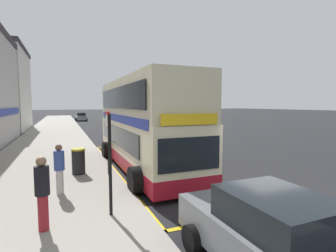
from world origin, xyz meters
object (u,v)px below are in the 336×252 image
(bus_stop_sign, at_px, (109,155))
(pedestrian_further_back, at_px, (42,190))
(parked_car_grey_ahead, at_px, (81,117))
(parked_car_grey_across, at_px, (273,237))
(parked_car_white_far, at_px, (146,121))
(litter_bin, at_px, (78,161))
(double_decker_bus, at_px, (143,127))
(pedestrian_waiting_near_sign, at_px, (59,167))

(bus_stop_sign, xyz_separation_m, pedestrian_further_back, (-1.66, -0.32, -0.66))
(parked_car_grey_ahead, bearing_deg, parked_car_grey_across, -87.94)
(parked_car_white_far, bearing_deg, litter_bin, -112.20)
(parked_car_grey_across, bearing_deg, pedestrian_further_back, 142.47)
(bus_stop_sign, xyz_separation_m, parked_car_white_far, (9.78, 27.33, -1.00))
(parked_car_grey_ahead, distance_m, parked_car_grey_across, 48.89)
(parked_car_grey_ahead, distance_m, pedestrian_further_back, 45.74)
(double_decker_bus, height_order, parked_car_grey_ahead, double_decker_bus)
(pedestrian_waiting_near_sign, bearing_deg, parked_car_grey_across, -58.71)
(parked_car_grey_ahead, xyz_separation_m, pedestrian_further_back, (-3.91, -45.57, 0.34))
(parked_car_grey_ahead, relative_size, pedestrian_waiting_near_sign, 2.46)
(bus_stop_sign, relative_size, pedestrian_waiting_near_sign, 1.67)
(parked_car_grey_ahead, bearing_deg, pedestrian_waiting_near_sign, -92.70)
(parked_car_grey_across, height_order, litter_bin, parked_car_grey_across)
(pedestrian_waiting_near_sign, height_order, litter_bin, pedestrian_waiting_near_sign)
(litter_bin, bearing_deg, bus_stop_sign, -83.07)
(pedestrian_waiting_near_sign, xyz_separation_m, pedestrian_further_back, (-0.35, -2.57, 0.06))
(double_decker_bus, height_order, parked_car_white_far, double_decker_bus)
(pedestrian_further_back, bearing_deg, litter_bin, 77.66)
(parked_car_grey_ahead, xyz_separation_m, pedestrian_waiting_near_sign, (-3.56, -43.00, 0.27))
(parked_car_grey_across, xyz_separation_m, pedestrian_waiting_near_sign, (-3.58, 5.89, 0.27))
(litter_bin, bearing_deg, double_decker_bus, 10.29)
(parked_car_white_far, height_order, litter_bin, parked_car_white_far)
(pedestrian_further_back, relative_size, litter_bin, 1.61)
(bus_stop_sign, height_order, pedestrian_waiting_near_sign, bus_stop_sign)
(parked_car_white_far, xyz_separation_m, litter_bin, (-10.35, -22.65, -0.09))
(double_decker_bus, bearing_deg, parked_car_white_far, 71.93)
(bus_stop_sign, bearing_deg, pedestrian_further_back, -169.22)
(bus_stop_sign, height_order, parked_car_white_far, bus_stop_sign)
(parked_car_grey_across, bearing_deg, parked_car_grey_ahead, 92.65)
(parked_car_white_far, distance_m, parked_car_grey_across, 31.85)
(double_decker_bus, height_order, pedestrian_waiting_near_sign, double_decker_bus)
(parked_car_grey_across, bearing_deg, double_decker_bus, 90.69)
(bus_stop_sign, xyz_separation_m, parked_car_grey_ahead, (2.25, 45.26, -1.00))
(double_decker_bus, relative_size, bus_stop_sign, 3.57)
(bus_stop_sign, distance_m, parked_car_grey_ahead, 45.33)
(bus_stop_sign, bearing_deg, litter_bin, 96.93)
(bus_stop_sign, bearing_deg, double_decker_bus, 63.87)
(bus_stop_sign, bearing_deg, parked_car_grey_ahead, 87.16)
(parked_car_grey_across, height_order, pedestrian_further_back, pedestrian_further_back)
(litter_bin, bearing_deg, parked_car_white_far, 65.46)
(litter_bin, bearing_deg, parked_car_grey_ahead, 86.03)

